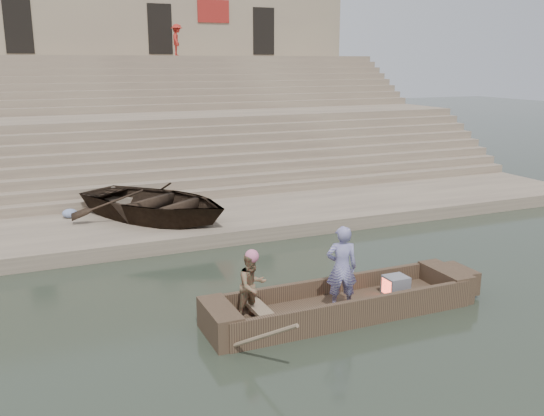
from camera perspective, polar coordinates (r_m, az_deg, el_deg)
ground at (r=10.27m, az=-5.96°, el=-14.76°), size 120.00×120.00×0.00m
lower_landing at (r=17.48m, az=-13.96°, el=-2.15°), size 32.00×4.00×0.40m
mid_landing at (r=24.52m, az=-17.14°, el=5.07°), size 32.00×3.00×2.80m
upper_landing at (r=31.32m, az=-18.82°, el=8.96°), size 32.00×3.00×5.20m
ghat_steps at (r=26.13m, az=-17.64°, el=6.43°), size 32.00×11.00×5.20m
building_wall at (r=35.22m, az=-19.81°, el=14.25°), size 32.00×5.07×11.20m
main_rowboat at (r=12.05m, az=6.73°, el=-9.67°), size 5.00×1.30×0.22m
rowboat_trim at (r=12.07m, az=7.63°, el=-8.65°), size 6.04×2.63×1.95m
standing_man at (r=11.54m, az=6.72°, el=-5.72°), size 0.71×0.58×1.67m
rowing_man at (r=11.11m, az=-1.93°, el=-7.50°), size 0.73×0.63×1.28m
television at (r=12.58m, az=11.79°, el=-7.32°), size 0.46×0.42×0.40m
beached_rowboat at (r=17.63m, az=-11.15°, el=0.53°), size 5.73×6.06×1.02m
pedestrian at (r=31.94m, az=-9.13°, el=15.69°), size 0.86×1.15×1.58m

